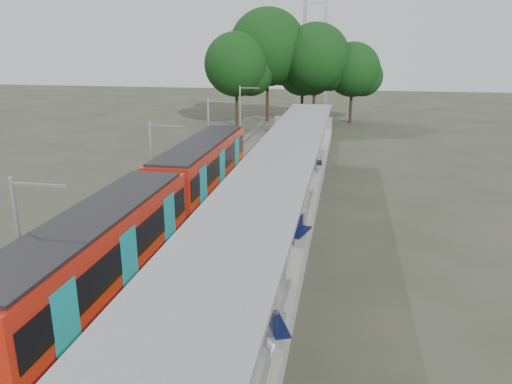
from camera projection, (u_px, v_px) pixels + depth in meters
The scene contains 14 objects.
trackbed at pixel (190, 208), 29.77m from camera, with size 3.00×70.00×0.24m, color #59544C.
platform at pixel (264, 206), 28.89m from camera, with size 6.00×50.00×1.00m, color gray.
tactile_strip at pixel (221, 196), 29.18m from camera, with size 0.60×50.00×0.02m, color gold.
end_fence at pixel (303, 122), 52.07m from camera, with size 6.00×0.10×1.20m, color #9EA0A5.
train at pixel (162, 199), 25.17m from camera, with size 2.74×27.60×3.62m.
canopy at pixel (284, 160), 23.96m from camera, with size 3.27×38.00×3.66m.
tree_cluster at pixel (289, 58), 59.03m from camera, with size 20.00×13.64×13.61m.
catenary_masts at pixel (153, 165), 28.32m from camera, with size 2.08×48.16×5.40m.
bench_near at pixel (274, 321), 15.06m from camera, with size 1.06×1.62×1.07m.
bench_mid at pixel (299, 230), 22.32m from camera, with size 0.92×1.67×1.09m.
bench_far at pixel (318, 162), 35.46m from camera, with size 0.51×1.37×0.92m.
info_pillar_near at pixel (220, 310), 15.21m from camera, with size 0.42×0.42×1.87m.
info_pillar_far at pixel (299, 157), 35.96m from camera, with size 0.36×0.36×1.60m.
litter_bin at pixel (279, 273), 18.33m from camera, with size 0.50×0.50×1.02m, color #9EA0A5.
Camera 1 is at (4.46, -7.06, 9.66)m, focal length 35.00 mm.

